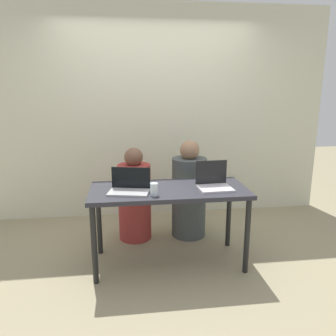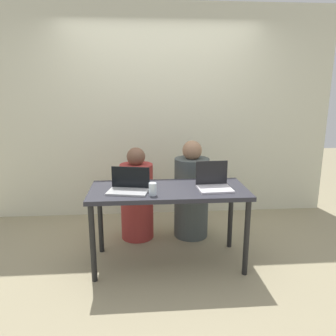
% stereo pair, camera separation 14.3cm
% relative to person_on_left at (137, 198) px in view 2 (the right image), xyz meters
% --- Properties ---
extents(ground_plane, '(12.00, 12.00, 0.00)m').
position_rel_person_on_left_xyz_m(ground_plane, '(0.31, -0.60, -0.46)').
color(ground_plane, gray).
extents(back_wall, '(4.50, 0.10, 2.69)m').
position_rel_person_on_left_xyz_m(back_wall, '(0.31, 0.79, 0.88)').
color(back_wall, beige).
rests_on(back_wall, ground).
extents(desk, '(1.46, 0.64, 0.76)m').
position_rel_person_on_left_xyz_m(desk, '(0.31, -0.60, 0.21)').
color(desk, '#27272F').
rests_on(desk, ground).
extents(person_on_left, '(0.43, 0.43, 1.04)m').
position_rel_person_on_left_xyz_m(person_on_left, '(0.00, 0.00, 0.00)').
color(person_on_left, '#A03330').
rests_on(person_on_left, ground).
extents(person_on_right, '(0.44, 0.44, 1.11)m').
position_rel_person_on_left_xyz_m(person_on_right, '(0.62, 0.00, 0.03)').
color(person_on_right, '#454C4B').
rests_on(person_on_right, ground).
extents(laptop_front_left, '(0.39, 0.29, 0.21)m').
position_rel_person_on_left_xyz_m(laptop_front_left, '(-0.06, -0.66, 0.34)').
color(laptop_front_left, '#B2B2B4').
rests_on(laptop_front_left, desk).
extents(laptop_front_right, '(0.32, 0.29, 0.24)m').
position_rel_person_on_left_xyz_m(laptop_front_right, '(0.73, -0.63, 0.35)').
color(laptop_front_right, silver).
rests_on(laptop_front_right, desk).
extents(water_glass_left, '(0.07, 0.07, 0.11)m').
position_rel_person_on_left_xyz_m(water_glass_left, '(0.15, -0.79, 0.34)').
color(water_glass_left, silver).
rests_on(water_glass_left, desk).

